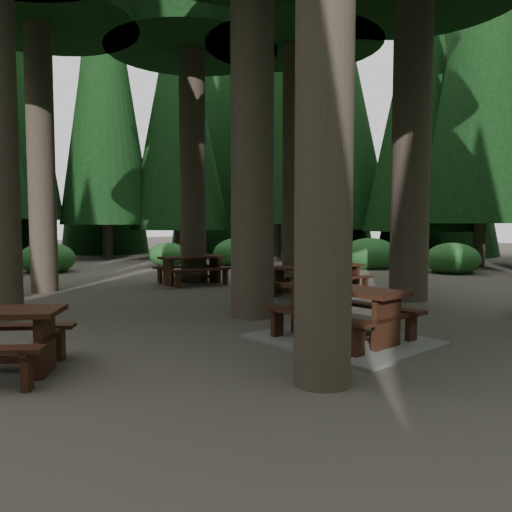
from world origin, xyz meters
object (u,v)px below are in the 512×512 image
Objects in this scene: picnic_table_c at (305,289)px; picnic_table_b at (192,266)px; picnic_table_a at (343,322)px; picnic_table_f at (332,273)px.

picnic_table_b is at bearing 161.26° from picnic_table_c.
picnic_table_a is at bearing -62.45° from picnic_table_c.
picnic_table_a is at bearing -120.40° from picnic_table_f.
picnic_table_a is 1.24× the size of picnic_table_b.
picnic_table_f is (-2.95, 4.85, 0.18)m from picnic_table_a.
picnic_table_a is 7.91m from picnic_table_b.
picnic_table_b is 0.89× the size of picnic_table_c.
picnic_table_c reaches higher than picnic_table_f.
picnic_table_f is at bearing -54.70° from picnic_table_b.
picnic_table_c is (-2.74, 3.19, -0.05)m from picnic_table_a.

